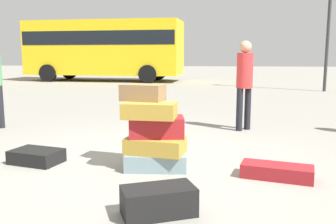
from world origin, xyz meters
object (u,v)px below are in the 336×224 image
(suitcase_maroon_foreground_far, at_px, (277,171))
(suitcase_tower, at_px, (153,132))
(suitcase_black_upright_blue, at_px, (158,201))
(suitcase_black_white_trunk, at_px, (37,156))
(parked_bus, at_px, (104,47))
(person_passerby_in_red, at_px, (245,78))

(suitcase_maroon_foreground_far, bearing_deg, suitcase_tower, -174.01)
(suitcase_black_upright_blue, relative_size, suitcase_black_white_trunk, 1.02)
(suitcase_black_white_trunk, bearing_deg, parked_bus, 116.66)
(suitcase_maroon_foreground_far, relative_size, suitcase_black_white_trunk, 1.26)
(suitcase_tower, xyz_separation_m, person_passerby_in_red, (1.32, 2.52, 0.53))
(parked_bus, bearing_deg, suitcase_tower, -67.56)
(suitcase_maroon_foreground_far, height_order, suitcase_black_white_trunk, suitcase_black_white_trunk)
(suitcase_black_upright_blue, relative_size, suitcase_maroon_foreground_far, 0.81)
(suitcase_black_white_trunk, bearing_deg, suitcase_maroon_foreground_far, 8.92)
(suitcase_black_white_trunk, xyz_separation_m, person_passerby_in_red, (2.89, 2.48, 0.90))
(suitcase_tower, relative_size, suitcase_black_white_trunk, 1.65)
(suitcase_black_upright_blue, distance_m, suitcase_black_white_trunk, 2.28)
(suitcase_maroon_foreground_far, height_order, parked_bus, parked_bus)
(suitcase_black_upright_blue, relative_size, parked_bus, 0.08)
(suitcase_tower, distance_m, person_passerby_in_red, 2.90)
(suitcase_black_white_trunk, height_order, person_passerby_in_red, person_passerby_in_red)
(person_passerby_in_red, bearing_deg, suitcase_tower, 20.25)
(suitcase_tower, bearing_deg, suitcase_black_white_trunk, 178.29)
(suitcase_maroon_foreground_far, bearing_deg, person_passerby_in_red, 107.41)
(suitcase_tower, distance_m, suitcase_black_upright_blue, 1.39)
(suitcase_black_white_trunk, height_order, parked_bus, parked_bus)
(suitcase_black_upright_blue, distance_m, suitcase_maroon_foreground_far, 1.65)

